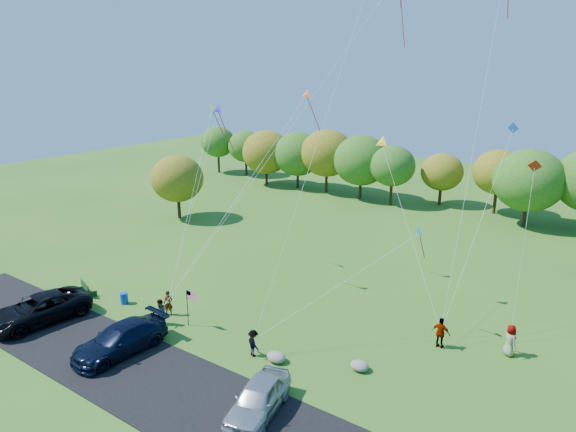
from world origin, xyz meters
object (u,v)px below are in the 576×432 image
object	(u,v)px
park_bench	(86,288)
trash_barrel	(124,298)
flyer_c	(253,343)
minivan_navy	(120,339)
minivan_dark	(39,309)
flyer_b	(161,313)
flyer_a	(168,303)
flyer_d	(441,333)
flyer_e	(510,340)
minivan_silver	(258,398)

from	to	relation	value
park_bench	trash_barrel	bearing A→B (deg)	28.68
flyer_c	trash_barrel	xyz separation A→B (m)	(-11.62, 0.08, -0.40)
minivan_navy	flyer_c	bearing A→B (deg)	36.94
minivan_dark	flyer_b	distance (m)	7.93
flyer_a	park_bench	xyz separation A→B (m)	(-7.34, -1.23, -0.33)
minivan_navy	flyer_d	distance (m)	18.66
minivan_dark	flyer_e	distance (m)	29.03
flyer_d	minivan_dark	bearing A→B (deg)	30.66
flyer_a	flyer_d	size ratio (longest dim) A/B	0.90
minivan_navy	trash_barrel	size ratio (longest dim) A/B	7.22
minivan_dark	flyer_e	bearing A→B (deg)	34.19
minivan_navy	flyer_b	bearing A→B (deg)	104.27
minivan_navy	flyer_e	distance (m)	22.37
flyer_d	flyer_e	xyz separation A→B (m)	(3.54, 1.43, 0.00)
flyer_e	minivan_dark	bearing A→B (deg)	73.17
minivan_silver	flyer_e	bearing A→B (deg)	41.87
flyer_a	flyer_c	distance (m)	7.79
minivan_navy	trash_barrel	bearing A→B (deg)	144.36
flyer_b	trash_barrel	size ratio (longest dim) A/B	2.22
flyer_e	park_bench	xyz separation A→B (m)	(-27.10, -9.02, -0.42)
flyer_a	park_bench	size ratio (longest dim) A/B	0.99
park_bench	flyer_a	bearing A→B (deg)	27.86
flyer_c	minivan_dark	bearing A→B (deg)	42.01
minivan_silver	flyer_d	world-z (taller)	flyer_d
minivan_dark	minivan_silver	bearing A→B (deg)	10.04
flyer_d	park_bench	xyz separation A→B (m)	(-23.57, -7.59, -0.42)
minivan_silver	minivan_dark	bearing A→B (deg)	169.69
minivan_dark	minivan_navy	distance (m)	7.41
minivan_dark	flyer_a	world-z (taller)	minivan_dark
flyer_c	flyer_d	size ratio (longest dim) A/B	0.85
minivan_silver	park_bench	xyz separation A→B (m)	(-18.52, 3.33, -0.34)
park_bench	flyer_b	bearing A→B (deg)	18.16
minivan_silver	trash_barrel	distance (m)	15.56
flyer_a	flyer_d	distance (m)	17.43
flyer_a	trash_barrel	bearing A→B (deg)	156.29
flyer_c	flyer_e	xyz separation A→B (m)	(12.00, 8.46, 0.15)
flyer_b	flyer_d	world-z (taller)	flyer_d
minivan_silver	flyer_c	distance (m)	5.18
minivan_silver	flyer_e	xyz separation A→B (m)	(8.58, 12.35, 0.08)
flyer_e	trash_barrel	xyz separation A→B (m)	(-23.63, -8.38, -0.55)
flyer_c	trash_barrel	bearing A→B (deg)	22.47
minivan_navy	flyer_c	xyz separation A→B (m)	(6.44, 4.20, -0.09)
flyer_b	flyer_d	size ratio (longest dim) A/B	0.94
minivan_silver	minivan_navy	bearing A→B (deg)	168.43
trash_barrel	flyer_d	bearing A→B (deg)	19.09
minivan_dark	flyer_b	size ratio (longest dim) A/B	3.58
flyer_b	flyer_c	xyz separation A→B (m)	(7.10, 0.58, -0.08)
flyer_a	flyer_c	xyz separation A→B (m)	(7.76, -0.67, -0.05)
minivan_navy	park_bench	xyz separation A→B (m)	(-8.66, 3.64, -0.37)
minivan_silver	flyer_b	distance (m)	11.03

